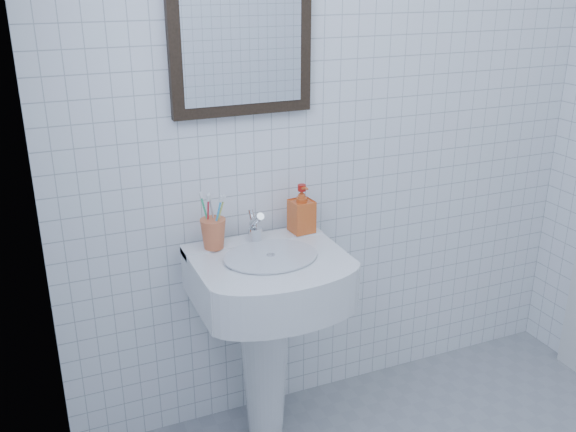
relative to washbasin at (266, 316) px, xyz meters
name	(u,v)px	position (x,y,z in m)	size (l,w,h in m)	color
wall_back	(340,102)	(0.39, 0.22, 0.71)	(2.20, 0.02, 2.50)	white
wall_left	(56,302)	(-0.71, -0.98, 0.71)	(0.02, 2.40, 2.50)	white
washbasin	(266,316)	(0.00, 0.00, 0.00)	(0.52, 0.38, 0.81)	white
faucet	(255,228)	(0.00, 0.10, 0.31)	(0.05, 0.11, 0.13)	silver
toothbrush_cup	(213,234)	(-0.16, 0.10, 0.31)	(0.09, 0.09, 0.11)	#D5673C
soap_dispenser	(302,209)	(0.19, 0.11, 0.35)	(0.08, 0.08, 0.18)	red
wall_mirror	(241,22)	(0.00, 0.20, 1.01)	(0.50, 0.04, 0.62)	black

